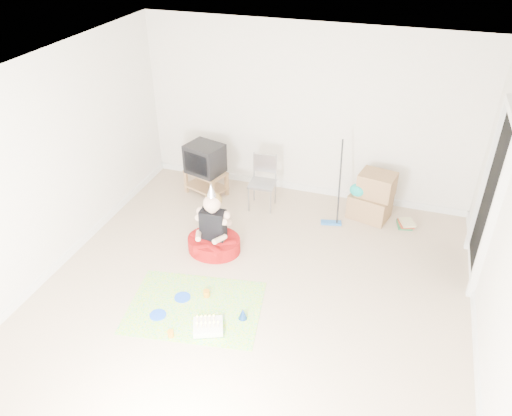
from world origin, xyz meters
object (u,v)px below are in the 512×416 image
(tv_stand, at_px, (206,180))
(crt_tv, at_px, (205,159))
(seated_woman, at_px, (214,237))
(birthday_cake, at_px, (208,327))
(cardboard_boxes, at_px, (372,197))
(folding_chair, at_px, (262,184))

(tv_stand, xyz_separation_m, crt_tv, (0.00, 0.00, 0.38))
(seated_woman, height_order, birthday_cake, seated_woman)
(cardboard_boxes, xyz_separation_m, birthday_cake, (-1.37, -2.83, -0.30))
(cardboard_boxes, height_order, birthday_cake, cardboard_boxes)
(crt_tv, bearing_deg, folding_chair, 9.08)
(crt_tv, xyz_separation_m, cardboard_boxes, (2.53, 0.13, -0.27))
(tv_stand, bearing_deg, crt_tv, 0.00)
(cardboard_boxes, bearing_deg, tv_stand, -177.17)
(folding_chair, distance_m, seated_woman, 1.28)
(folding_chair, bearing_deg, seated_woman, -102.69)
(crt_tv, bearing_deg, tv_stand, 0.00)
(folding_chair, bearing_deg, tv_stand, 173.19)
(crt_tv, xyz_separation_m, birthday_cake, (1.16, -2.71, -0.57))
(crt_tv, xyz_separation_m, folding_chair, (0.95, -0.11, -0.21))
(crt_tv, distance_m, birthday_cake, 3.00)
(cardboard_boxes, relative_size, birthday_cake, 1.81)
(tv_stand, height_order, cardboard_boxes, cardboard_boxes)
(folding_chair, distance_m, cardboard_boxes, 1.60)
(tv_stand, bearing_deg, folding_chair, -6.81)
(crt_tv, height_order, seated_woman, seated_woman)
(folding_chair, bearing_deg, crt_tv, 173.19)
(folding_chair, bearing_deg, birthday_cake, -85.47)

